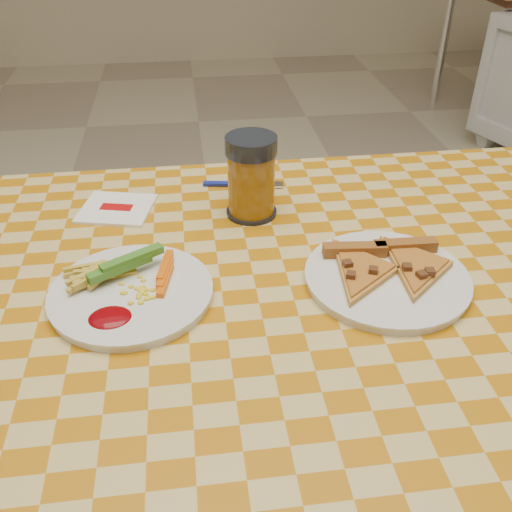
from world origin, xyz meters
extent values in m
cylinder|color=white|center=(-0.54, 0.34, 0.35)|extent=(0.06, 0.06, 0.71)
cylinder|color=white|center=(0.54, 0.34, 0.35)|extent=(0.06, 0.06, 0.71)
cube|color=#532C1C|center=(0.00, 0.00, 0.73)|extent=(1.20, 0.80, 0.04)
cylinder|color=white|center=(1.56, 2.16, 0.35)|extent=(0.06, 0.06, 0.71)
cylinder|color=white|center=(1.56, 2.84, 0.35)|extent=(0.06, 0.06, 0.71)
cylinder|color=white|center=(-0.18, 0.00, 0.76)|extent=(0.23, 0.23, 0.01)
cylinder|color=white|center=(0.20, -0.01, 0.76)|extent=(0.32, 0.32, 0.01)
cube|color=#1F570D|center=(-0.19, 0.04, 0.79)|extent=(0.10, 0.08, 0.02)
cube|color=orange|center=(-0.13, 0.03, 0.78)|extent=(0.06, 0.08, 0.02)
ellipsoid|color=#730207|center=(-0.21, -0.06, 0.77)|extent=(0.06, 0.05, 0.01)
cube|color=brown|center=(0.16, 0.05, 0.78)|extent=(0.10, 0.03, 0.02)
cube|color=brown|center=(0.24, 0.05, 0.78)|extent=(0.10, 0.02, 0.02)
cylinder|color=black|center=(0.02, 0.22, 0.76)|extent=(0.09, 0.09, 0.01)
cylinder|color=#81500E|center=(0.02, 0.22, 0.82)|extent=(0.08, 0.08, 0.12)
cylinder|color=black|center=(0.02, 0.22, 0.89)|extent=(0.09, 0.09, 0.03)
cube|color=white|center=(-0.22, 0.27, 0.76)|extent=(0.15, 0.14, 0.01)
cube|color=#B30A0B|center=(-0.22, 0.27, 0.76)|extent=(0.06, 0.04, 0.00)
cube|color=navy|center=(-0.01, 0.33, 0.76)|extent=(0.11, 0.03, 0.01)
cube|color=white|center=(0.07, 0.32, 0.76)|extent=(0.05, 0.03, 0.00)
camera|label=1|loc=(-0.09, -0.67, 1.27)|focal=40.00mm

